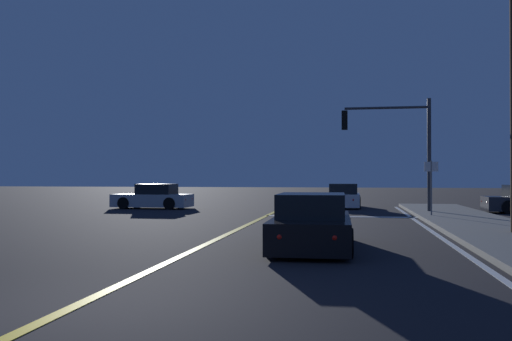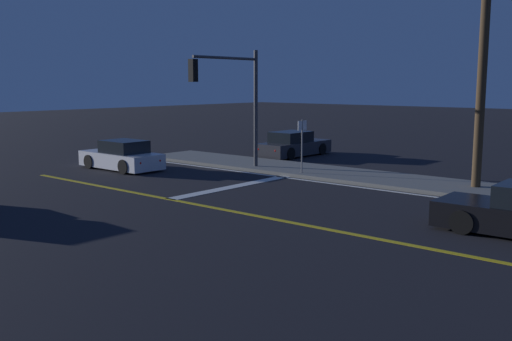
# 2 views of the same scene
# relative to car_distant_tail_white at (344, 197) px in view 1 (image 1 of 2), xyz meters

# --- Properties ---
(ground_plane) EXTENTS (160.00, 160.00, 0.00)m
(ground_plane) POSITION_rel_car_distant_tail_white_xyz_m (-3.28, -24.59, -0.58)
(ground_plane) COLOR black
(lane_line_center) EXTENTS (0.20, 32.53, 0.01)m
(lane_line_center) POSITION_rel_car_distant_tail_white_xyz_m (-3.28, -15.02, -0.58)
(lane_line_center) COLOR gold
(lane_line_center) RESTS_ON ground
(lane_line_edge_right) EXTENTS (0.16, 32.53, 0.01)m
(lane_line_edge_right) POSITION_rel_car_distant_tail_white_xyz_m (2.92, -15.02, -0.58)
(lane_line_edge_right) COLOR white
(lane_line_edge_right) RESTS_ON ground
(stop_bar) EXTENTS (6.44, 0.50, 0.01)m
(stop_bar) POSITION_rel_car_distant_tail_white_xyz_m (-0.06, -6.96, -0.58)
(stop_bar) COLOR white
(stop_bar) RESTS_ON ground
(car_distant_tail_white) EXTENTS (1.87, 4.25, 1.34)m
(car_distant_tail_white) POSITION_rel_car_distant_tail_white_xyz_m (0.00, 0.00, 0.00)
(car_distant_tail_white) COLOR silver
(car_distant_tail_white) RESTS_ON ground
(car_lead_oncoming_silver) EXTENTS (4.23, 2.00, 1.34)m
(car_lead_oncoming_silver) POSITION_rel_car_distant_tail_white_xyz_m (-10.17, -2.47, 0.00)
(car_lead_oncoming_silver) COLOR #B2B5BA
(car_lead_oncoming_silver) RESTS_ON ground
(car_mid_block_black) EXTENTS (1.97, 4.71, 1.34)m
(car_mid_block_black) POSITION_rel_car_distant_tail_white_xyz_m (-0.54, -17.74, 0.00)
(car_mid_block_black) COLOR black
(car_mid_block_black) RESTS_ON ground
(traffic_signal_near_right) EXTENTS (4.09, 0.28, 5.35)m
(traffic_signal_near_right) POSITION_rel_car_distant_tail_white_xyz_m (2.45, -4.66, 3.01)
(traffic_signal_near_right) COLOR #38383D
(traffic_signal_near_right) RESTS_ON ground
(street_sign_corner) EXTENTS (0.56, 0.06, 2.40)m
(street_sign_corner) POSITION_rel_car_distant_tail_white_xyz_m (3.67, -7.46, 1.03)
(street_sign_corner) COLOR slate
(street_sign_corner) RESTS_ON ground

